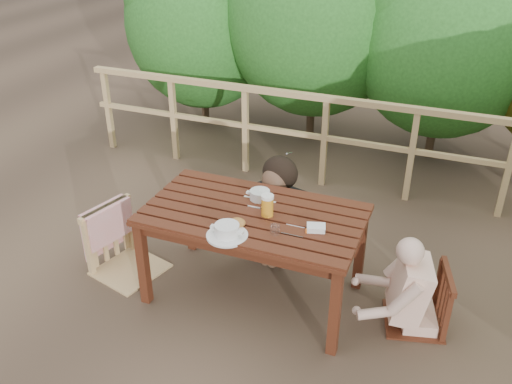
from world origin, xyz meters
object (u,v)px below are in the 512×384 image
at_px(table, 254,255).
at_px(beer_glass, 267,206).
at_px(chair_far, 290,205).
at_px(chair_right, 421,274).
at_px(diner_right, 429,256).
at_px(tumbler, 275,231).
at_px(soup_near, 227,231).
at_px(bread_roll, 238,222).
at_px(butter_tub, 316,229).
at_px(chair_left, 124,218).
at_px(woman, 292,174).
at_px(soup_far, 260,196).

distance_m(table, beer_glass, 0.47).
relative_size(chair_far, chair_right, 0.93).
relative_size(diner_right, tumbler, 14.78).
relative_size(soup_near, bread_roll, 2.54).
bearing_deg(bread_roll, tumbler, -2.65).
relative_size(beer_glass, tumbler, 2.20).
xyz_separation_m(bread_roll, butter_tub, (0.53, 0.13, -0.01)).
xyz_separation_m(chair_left, butter_tub, (1.58, 0.04, 0.25)).
bearing_deg(butter_tub, woman, 101.63).
bearing_deg(diner_right, table, 81.95).
bearing_deg(table, soup_far, 97.66).
height_order(table, chair_left, chair_left).
xyz_separation_m(table, tumbler, (0.25, -0.22, 0.41)).
relative_size(table, soup_far, 6.18).
distance_m(chair_far, butter_tub, 1.03).
relative_size(table, chair_right, 1.83).
height_order(chair_left, chair_right, chair_left).
bearing_deg(woman, bread_roll, 102.04).
relative_size(chair_left, tumbler, 12.81).
relative_size(chair_far, soup_far, 3.13).
height_order(chair_right, diner_right, diner_right).
relative_size(soup_near, tumbler, 3.56).
relative_size(chair_right, beer_glass, 4.91).
bearing_deg(woman, chair_right, 167.27).
height_order(table, chair_far, chair_far).
distance_m(woman, butter_tub, 0.98).
relative_size(bread_roll, tumbler, 1.40).
bearing_deg(chair_far, table, -76.48).
distance_m(bread_roll, butter_tub, 0.55).
bearing_deg(soup_near, soup_far, 87.15).
distance_m(chair_right, butter_tub, 0.83).
height_order(chair_far, soup_far, soup_far).
xyz_separation_m(woman, tumbler, (0.21, -1.01, 0.08)).
bearing_deg(beer_glass, chair_right, 7.00).
bearing_deg(butter_tub, soup_far, 136.38).
xyz_separation_m(soup_near, beer_glass, (0.16, 0.35, 0.04)).
bearing_deg(chair_left, soup_far, -58.94).
distance_m(chair_far, chair_right, 1.36).
xyz_separation_m(chair_right, soup_far, (-1.26, 0.06, 0.35)).
bearing_deg(chair_far, soup_near, -78.38).
distance_m(bread_roll, tumbler, 0.28).
height_order(chair_left, beer_glass, chair_left).
relative_size(chair_far, bread_roll, 7.15).
bearing_deg(woman, chair_left, 55.00).
height_order(soup_far, tumbler, soup_far).
distance_m(chair_right, beer_glass, 1.20).
height_order(table, bread_roll, bread_roll).
relative_size(chair_right, bread_roll, 7.71).
xyz_separation_m(chair_far, soup_near, (-0.09, -1.12, 0.39)).
bearing_deg(table, tumbler, -41.62).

